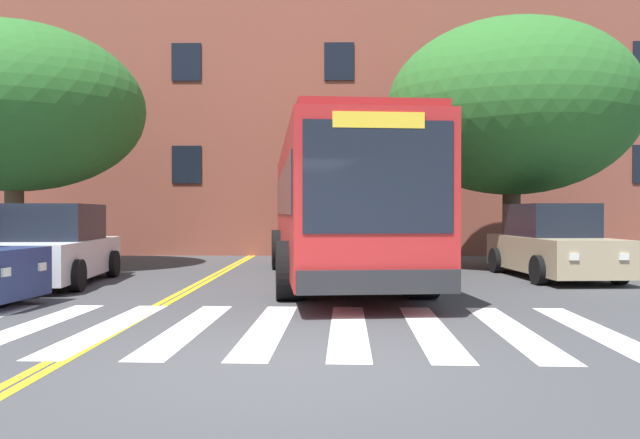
{
  "coord_description": "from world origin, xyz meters",
  "views": [
    {
      "loc": [
        0.45,
        -6.59,
        1.59
      ],
      "look_at": [
        0.22,
        7.5,
        1.44
      ],
      "focal_mm": 35.0,
      "sensor_mm": 36.0,
      "label": 1
    }
  ],
  "objects_px": {
    "car_tan_far_lane": "(551,245)",
    "car_red_behind_bus": "(345,233)",
    "street_tree_curbside_large": "(512,109)",
    "street_tree_curbside_small": "(14,109)",
    "car_white_near_lane": "(54,248)",
    "city_bus": "(335,204)"
  },
  "relations": [
    {
      "from": "city_bus",
      "to": "car_tan_far_lane",
      "type": "bearing_deg",
      "value": 2.61
    },
    {
      "from": "city_bus",
      "to": "street_tree_curbside_large",
      "type": "distance_m",
      "value": 6.54
    },
    {
      "from": "car_tan_far_lane",
      "to": "street_tree_curbside_large",
      "type": "distance_m",
      "value": 4.65
    },
    {
      "from": "car_white_near_lane",
      "to": "car_tan_far_lane",
      "type": "relative_size",
      "value": 1.03
    },
    {
      "from": "car_red_behind_bus",
      "to": "street_tree_curbside_small",
      "type": "height_order",
      "value": "street_tree_curbside_small"
    },
    {
      "from": "car_red_behind_bus",
      "to": "street_tree_curbside_large",
      "type": "height_order",
      "value": "street_tree_curbside_large"
    },
    {
      "from": "car_tan_far_lane",
      "to": "car_red_behind_bus",
      "type": "xyz_separation_m",
      "value": [
        -4.82,
        9.53,
        -0.0
      ]
    },
    {
      "from": "city_bus",
      "to": "street_tree_curbside_small",
      "type": "distance_m",
      "value": 9.72
    },
    {
      "from": "city_bus",
      "to": "car_red_behind_bus",
      "type": "relative_size",
      "value": 2.54
    },
    {
      "from": "street_tree_curbside_small",
      "to": "street_tree_curbside_large",
      "type": "bearing_deg",
      "value": 2.49
    },
    {
      "from": "car_white_near_lane",
      "to": "car_red_behind_bus",
      "type": "distance_m",
      "value": 12.97
    },
    {
      "from": "car_white_near_lane",
      "to": "street_tree_curbside_large",
      "type": "height_order",
      "value": "street_tree_curbside_large"
    },
    {
      "from": "street_tree_curbside_large",
      "to": "street_tree_curbside_small",
      "type": "bearing_deg",
      "value": -177.51
    },
    {
      "from": "street_tree_curbside_large",
      "to": "street_tree_curbside_small",
      "type": "relative_size",
      "value": 1.05
    },
    {
      "from": "car_red_behind_bus",
      "to": "street_tree_curbside_small",
      "type": "relative_size",
      "value": 0.65
    },
    {
      "from": "car_white_near_lane",
      "to": "car_red_behind_bus",
      "type": "xyz_separation_m",
      "value": [
        6.79,
        11.05,
        0.0
      ]
    },
    {
      "from": "car_tan_far_lane",
      "to": "car_red_behind_bus",
      "type": "distance_m",
      "value": 10.68
    },
    {
      "from": "car_tan_far_lane",
      "to": "street_tree_curbside_small",
      "type": "relative_size",
      "value": 0.65
    },
    {
      "from": "city_bus",
      "to": "car_red_behind_bus",
      "type": "distance_m",
      "value": 9.84
    },
    {
      "from": "car_tan_far_lane",
      "to": "street_tree_curbside_small",
      "type": "distance_m",
      "value": 14.97
    },
    {
      "from": "car_white_near_lane",
      "to": "street_tree_curbside_small",
      "type": "xyz_separation_m",
      "value": [
        -2.74,
        3.6,
        3.73
      ]
    },
    {
      "from": "street_tree_curbside_small",
      "to": "car_tan_far_lane",
      "type": "bearing_deg",
      "value": -8.25
    }
  ]
}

